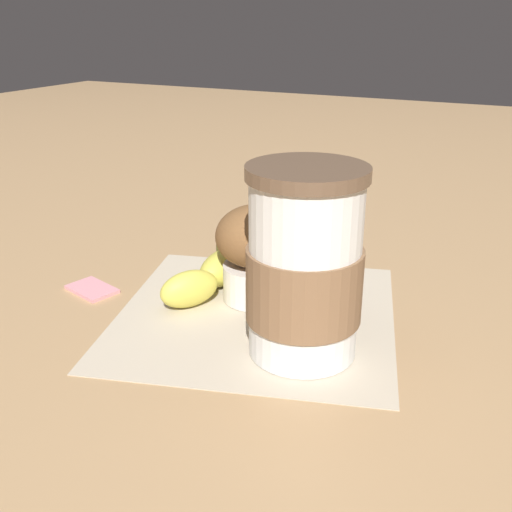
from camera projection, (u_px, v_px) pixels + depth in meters
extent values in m
plane|color=tan|center=(256.00, 314.00, 0.55)|extent=(3.00, 3.00, 0.00)
cube|color=beige|center=(256.00, 314.00, 0.55)|extent=(0.31, 0.31, 0.00)
cylinder|color=white|center=(304.00, 270.00, 0.46)|extent=(0.09, 0.09, 0.14)
cylinder|color=brown|center=(308.00, 173.00, 0.43)|extent=(0.09, 0.09, 0.01)
cylinder|color=#846042|center=(304.00, 284.00, 0.47)|extent=(0.09, 0.09, 0.06)
cylinder|color=white|center=(256.00, 281.00, 0.57)|extent=(0.06, 0.06, 0.03)
ellipsoid|color=brown|center=(256.00, 236.00, 0.56)|extent=(0.08, 0.08, 0.06)
ellipsoid|color=#D6CC4C|center=(189.00, 289.00, 0.56)|extent=(0.05, 0.06, 0.04)
ellipsoid|color=#D6CC4C|center=(223.00, 267.00, 0.60)|extent=(0.04, 0.07, 0.04)
ellipsoid|color=brown|center=(229.00, 246.00, 0.66)|extent=(0.05, 0.06, 0.04)
cube|color=pink|center=(92.00, 288.00, 0.60)|extent=(0.06, 0.04, 0.01)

